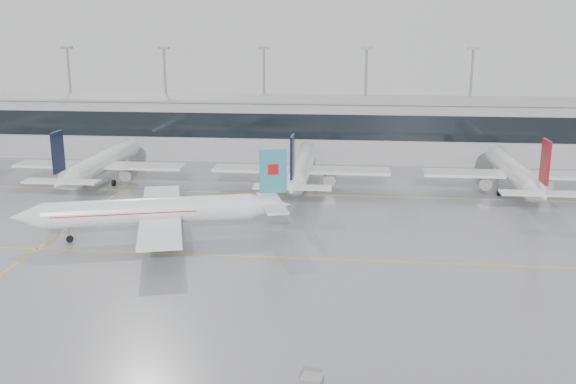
# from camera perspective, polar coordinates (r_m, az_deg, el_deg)

# --- Properties ---
(ground) EXTENTS (320.00, 320.00, 0.00)m
(ground) POSITION_cam_1_polar(r_m,az_deg,el_deg) (76.73, -0.92, -5.84)
(ground) COLOR gray
(ground) RESTS_ON ground
(taxi_line_main) EXTENTS (120.00, 0.25, 0.01)m
(taxi_line_main) POSITION_cam_1_polar(r_m,az_deg,el_deg) (76.73, -0.92, -5.84)
(taxi_line_main) COLOR gold
(taxi_line_main) RESTS_ON ground
(taxi_line_north) EXTENTS (120.00, 0.25, 0.01)m
(taxi_line_north) POSITION_cam_1_polar(r_m,az_deg,el_deg) (105.24, 1.00, -0.21)
(taxi_line_north) COLOR gold
(taxi_line_north) RESTS_ON ground
(taxi_line_cross) EXTENTS (0.25, 60.00, 0.01)m
(taxi_line_cross) POSITION_cam_1_polar(r_m,az_deg,el_deg) (98.34, -17.49, -1.94)
(taxi_line_cross) COLOR gold
(taxi_line_cross) RESTS_ON ground
(terminal) EXTENTS (180.00, 15.00, 12.00)m
(terminal) POSITION_cam_1_polar(r_m,az_deg,el_deg) (135.32, 2.17, 5.66)
(terminal) COLOR #9A9A9D
(terminal) RESTS_ON ground
(terminal_glass) EXTENTS (180.00, 0.20, 5.00)m
(terminal_glass) POSITION_cam_1_polar(r_m,az_deg,el_deg) (127.65, 1.96, 5.81)
(terminal_glass) COLOR black
(terminal_glass) RESTS_ON ground
(terminal_roof) EXTENTS (182.00, 16.00, 0.40)m
(terminal_roof) POSITION_cam_1_polar(r_m,az_deg,el_deg) (134.52, 2.20, 8.27)
(terminal_roof) COLOR gray
(terminal_roof) RESTS_ON ground
(light_masts) EXTENTS (156.40, 1.00, 22.60)m
(light_masts) POSITION_cam_1_polar(r_m,az_deg,el_deg) (140.36, 2.36, 8.99)
(light_masts) COLOR gray
(light_masts) RESTS_ON ground
(air_canada_jet) EXTENTS (35.24, 28.54, 11.17)m
(air_canada_jet) POSITION_cam_1_polar(r_m,az_deg,el_deg) (84.52, -11.39, -1.69)
(air_canada_jet) COLOR white
(air_canada_jet) RESTS_ON ground
(parked_jet_b) EXTENTS (29.64, 36.96, 11.72)m
(parked_jet_b) POSITION_cam_1_polar(r_m,az_deg,el_deg) (116.10, -16.32, 2.47)
(parked_jet_b) COLOR silver
(parked_jet_b) RESTS_ON ground
(parked_jet_c) EXTENTS (29.64, 36.96, 11.72)m
(parked_jet_c) POSITION_cam_1_polar(r_m,az_deg,el_deg) (107.96, 1.18, 2.19)
(parked_jet_c) COLOR silver
(parked_jet_c) RESTS_ON ground
(parked_jet_d) EXTENTS (29.64, 36.96, 11.72)m
(parked_jet_d) POSITION_cam_1_polar(r_m,az_deg,el_deg) (110.81, 19.53, 1.67)
(parked_jet_d) COLOR silver
(parked_jet_d) RESTS_ON ground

